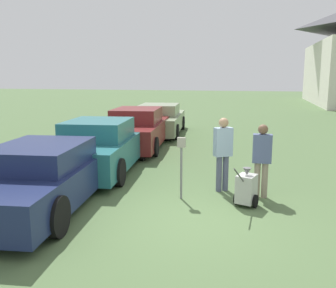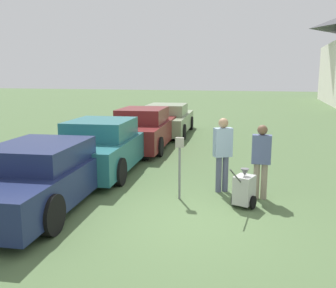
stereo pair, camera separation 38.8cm
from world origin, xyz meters
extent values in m
plane|color=#4C663D|center=(0.00, 0.00, 0.00)|extent=(120.00, 120.00, 0.00)
cube|color=#19234C|center=(-3.15, 0.21, 0.55)|extent=(2.41, 5.34, 0.70)
cube|color=#19234C|center=(-3.13, 0.00, 1.14)|extent=(1.88, 2.33, 0.46)
cylinder|color=black|center=(-4.24, 1.71, 0.37)|extent=(0.25, 0.75, 0.74)
cylinder|color=black|center=(-2.38, 1.89, 0.37)|extent=(0.25, 0.75, 0.74)
cylinder|color=black|center=(-2.06, -1.30, 0.37)|extent=(0.25, 0.75, 0.74)
cube|color=#23666B|center=(-3.15, 3.18, 0.59)|extent=(2.36, 4.89, 0.79)
cube|color=#23666B|center=(-3.13, 2.99, 1.25)|extent=(1.86, 2.14, 0.52)
cylinder|color=black|center=(-4.22, 4.54, 0.36)|extent=(0.25, 0.73, 0.71)
cylinder|color=black|center=(-2.37, 4.73, 0.36)|extent=(0.25, 0.73, 0.71)
cylinder|color=black|center=(-3.93, 1.63, 0.36)|extent=(0.25, 0.73, 0.71)
cylinder|color=black|center=(-2.08, 1.81, 0.36)|extent=(0.25, 0.73, 0.71)
cube|color=maroon|center=(-3.15, 6.85, 0.59)|extent=(2.36, 5.28, 0.81)
cube|color=maroon|center=(-3.13, 6.64, 1.26)|extent=(1.85, 2.30, 0.54)
cylinder|color=black|center=(-4.21, 8.34, 0.34)|extent=(0.25, 0.70, 0.68)
cylinder|color=black|center=(-2.40, 8.52, 0.34)|extent=(0.25, 0.70, 0.68)
cylinder|color=black|center=(-3.90, 5.17, 0.34)|extent=(0.25, 0.70, 0.68)
cylinder|color=black|center=(-2.08, 5.36, 0.34)|extent=(0.25, 0.70, 0.68)
cube|color=gray|center=(-3.15, 10.30, 0.56)|extent=(2.42, 5.15, 0.74)
cube|color=gray|center=(-3.13, 10.10, 1.17)|extent=(1.90, 2.25, 0.50)
cylinder|color=black|center=(-4.25, 11.74, 0.34)|extent=(0.25, 0.69, 0.68)
cylinder|color=black|center=(-2.36, 11.93, 0.34)|extent=(0.25, 0.69, 0.68)
cylinder|color=black|center=(-3.94, 8.67, 0.34)|extent=(0.25, 0.69, 0.68)
cylinder|color=black|center=(-2.05, 8.86, 0.34)|extent=(0.25, 0.69, 0.68)
cylinder|color=slate|center=(-0.37, 1.18, 0.60)|extent=(0.05, 0.05, 1.19)
cube|color=gray|center=(-0.37, 1.18, 1.30)|extent=(0.18, 0.09, 0.22)
cylinder|color=#515670|center=(0.56, 2.03, 0.43)|extent=(0.14, 0.14, 0.86)
cylinder|color=#515670|center=(0.41, 1.94, 0.43)|extent=(0.14, 0.14, 0.86)
cube|color=#99B2CC|center=(0.48, 1.99, 1.21)|extent=(0.47, 0.40, 0.68)
sphere|color=tan|center=(0.48, 1.99, 1.67)|extent=(0.23, 0.23, 0.23)
cylinder|color=gray|center=(1.47, 1.69, 0.41)|extent=(0.14, 0.14, 0.82)
cylinder|color=gray|center=(1.30, 1.69, 0.41)|extent=(0.14, 0.14, 0.82)
cube|color=#4C597F|center=(1.38, 1.69, 1.14)|extent=(0.42, 0.22, 0.65)
sphere|color=brown|center=(1.38, 1.69, 1.58)|extent=(0.22, 0.22, 0.22)
cube|color=#B2B2AD|center=(1.07, 1.02, 0.38)|extent=(0.48, 0.53, 0.60)
cone|color=#59595B|center=(1.07, 1.02, 0.76)|extent=(0.18, 0.18, 0.16)
cylinder|color=#4C4C4C|center=(0.92, 0.58, 0.78)|extent=(0.21, 0.57, 0.43)
cylinder|color=black|center=(0.87, 1.09, 0.14)|extent=(0.14, 0.28, 0.28)
cylinder|color=black|center=(1.27, 0.96, 0.14)|extent=(0.14, 0.28, 0.28)
camera|label=1|loc=(1.14, -6.83, 2.78)|focal=40.00mm
camera|label=2|loc=(1.52, -6.73, 2.78)|focal=40.00mm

